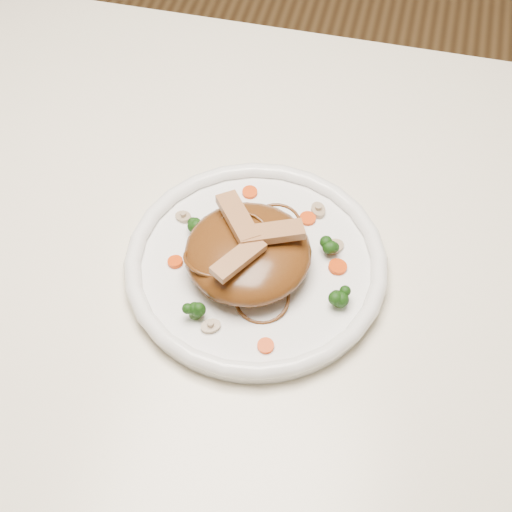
# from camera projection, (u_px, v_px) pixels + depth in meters

# --- Properties ---
(ground) EXTENTS (4.00, 4.00, 0.00)m
(ground) POSITION_uv_depth(u_px,v_px,m) (226.00, 453.00, 1.54)
(ground) COLOR #53371C
(ground) RESTS_ON ground
(table) EXTENTS (1.20, 0.80, 0.75)m
(table) POSITION_uv_depth(u_px,v_px,m) (211.00, 267.00, 1.02)
(table) COLOR white
(table) RESTS_ON ground
(plate) EXTENTS (0.40, 0.40, 0.02)m
(plate) POSITION_uv_depth(u_px,v_px,m) (256.00, 267.00, 0.89)
(plate) COLOR white
(plate) RESTS_ON table
(noodle_mound) EXTENTS (0.15, 0.15, 0.05)m
(noodle_mound) POSITION_uv_depth(u_px,v_px,m) (248.00, 253.00, 0.86)
(noodle_mound) COLOR #593311
(noodle_mound) RESTS_ON plate
(chicken_a) EXTENTS (0.08, 0.05, 0.01)m
(chicken_a) POSITION_uv_depth(u_px,v_px,m) (271.00, 233.00, 0.83)
(chicken_a) COLOR tan
(chicken_a) RESTS_ON noodle_mound
(chicken_b) EXTENTS (0.06, 0.08, 0.01)m
(chicken_b) POSITION_uv_depth(u_px,v_px,m) (238.00, 218.00, 0.84)
(chicken_b) COLOR tan
(chicken_b) RESTS_ON noodle_mound
(chicken_c) EXTENTS (0.05, 0.07, 0.01)m
(chicken_c) POSITION_uv_depth(u_px,v_px,m) (238.00, 258.00, 0.81)
(chicken_c) COLOR tan
(chicken_c) RESTS_ON noodle_mound
(broccoli_0) EXTENTS (0.03, 0.03, 0.03)m
(broccoli_0) POSITION_uv_depth(u_px,v_px,m) (330.00, 243.00, 0.88)
(broccoli_0) COLOR #19430E
(broccoli_0) RESTS_ON plate
(broccoli_1) EXTENTS (0.03, 0.03, 0.03)m
(broccoli_1) POSITION_uv_depth(u_px,v_px,m) (198.00, 226.00, 0.90)
(broccoli_1) COLOR #19430E
(broccoli_1) RESTS_ON plate
(broccoli_2) EXTENTS (0.03, 0.03, 0.03)m
(broccoli_2) POSITION_uv_depth(u_px,v_px,m) (194.00, 308.00, 0.82)
(broccoli_2) COLOR #19430E
(broccoli_2) RESTS_ON plate
(broccoli_3) EXTENTS (0.03, 0.03, 0.03)m
(broccoli_3) POSITION_uv_depth(u_px,v_px,m) (341.00, 297.00, 0.83)
(broccoli_3) COLOR #19430E
(broccoli_3) RESTS_ON plate
(carrot_0) EXTENTS (0.03, 0.03, 0.00)m
(carrot_0) POSITION_uv_depth(u_px,v_px,m) (308.00, 219.00, 0.92)
(carrot_0) COLOR #E14608
(carrot_0) RESTS_ON plate
(carrot_1) EXTENTS (0.02, 0.02, 0.00)m
(carrot_1) POSITION_uv_depth(u_px,v_px,m) (175.00, 262.00, 0.88)
(carrot_1) COLOR #E14608
(carrot_1) RESTS_ON plate
(carrot_2) EXTENTS (0.02, 0.02, 0.00)m
(carrot_2) POSITION_uv_depth(u_px,v_px,m) (338.00, 267.00, 0.87)
(carrot_2) COLOR #E14608
(carrot_2) RESTS_ON plate
(carrot_3) EXTENTS (0.02, 0.02, 0.00)m
(carrot_3) POSITION_uv_depth(u_px,v_px,m) (250.00, 192.00, 0.94)
(carrot_3) COLOR #E14608
(carrot_3) RESTS_ON plate
(carrot_4) EXTENTS (0.02, 0.02, 0.00)m
(carrot_4) POSITION_uv_depth(u_px,v_px,m) (266.00, 346.00, 0.81)
(carrot_4) COLOR #E14608
(carrot_4) RESTS_ON plate
(mushroom_0) EXTENTS (0.03, 0.03, 0.01)m
(mushroom_0) POSITION_uv_depth(u_px,v_px,m) (211.00, 326.00, 0.82)
(mushroom_0) COLOR #BDAD8E
(mushroom_0) RESTS_ON plate
(mushroom_1) EXTENTS (0.04, 0.04, 0.01)m
(mushroom_1) POSITION_uv_depth(u_px,v_px,m) (334.00, 247.00, 0.89)
(mushroom_1) COLOR #BDAD8E
(mushroom_1) RESTS_ON plate
(mushroom_2) EXTENTS (0.03, 0.03, 0.01)m
(mushroom_2) POSITION_uv_depth(u_px,v_px,m) (184.00, 217.00, 0.92)
(mushroom_2) COLOR #BDAD8E
(mushroom_2) RESTS_ON plate
(mushroom_3) EXTENTS (0.03, 0.03, 0.01)m
(mushroom_3) POSITION_uv_depth(u_px,v_px,m) (318.00, 210.00, 0.92)
(mushroom_3) COLOR #BDAD8E
(mushroom_3) RESTS_ON plate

